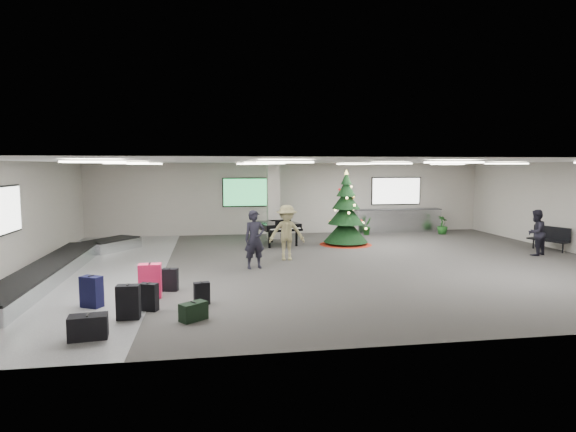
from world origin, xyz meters
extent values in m
plane|color=#393634|center=(0.00, 0.00, 0.00)|extent=(18.00, 18.00, 0.00)
cube|color=#B5AEA6|center=(0.00, 7.00, 1.60)|extent=(18.00, 0.02, 3.20)
cube|color=#B5AEA6|center=(0.00, -7.00, 1.60)|extent=(18.00, 0.02, 3.20)
cube|color=#B5AEA6|center=(-9.00, 0.00, 1.60)|extent=(0.02, 14.00, 3.20)
cube|color=silver|center=(0.00, 0.00, 3.20)|extent=(18.00, 14.00, 0.02)
cube|color=slate|center=(-7.00, 0.00, 0.00)|extent=(4.00, 14.00, 0.01)
cube|color=#A9A39B|center=(-1.00, 5.60, 1.60)|extent=(0.50, 0.50, 3.20)
cube|color=green|center=(-2.00, 6.95, 1.90)|extent=(2.20, 0.08, 1.30)
cube|color=white|center=(5.00, 6.95, 1.90)|extent=(2.40, 0.08, 1.30)
cube|color=white|center=(-8.95, -1.00, 1.90)|extent=(0.08, 2.10, 1.30)
cube|color=white|center=(-6.00, -4.00, 3.14)|extent=(1.20, 0.60, 0.04)
cube|color=white|center=(-6.00, 0.00, 3.14)|extent=(1.20, 0.60, 0.04)
cube|color=white|center=(-6.00, 4.00, 3.14)|extent=(1.20, 0.60, 0.04)
cube|color=white|center=(-2.00, -4.00, 3.14)|extent=(1.20, 0.60, 0.04)
cube|color=white|center=(-2.00, 0.00, 3.14)|extent=(1.20, 0.60, 0.04)
cube|color=white|center=(-2.00, 4.00, 3.14)|extent=(1.20, 0.60, 0.04)
cube|color=white|center=(2.00, -4.00, 3.14)|extent=(1.20, 0.60, 0.04)
cube|color=white|center=(2.00, 0.00, 3.14)|extent=(1.20, 0.60, 0.04)
cube|color=white|center=(2.00, 4.00, 3.14)|extent=(1.20, 0.60, 0.04)
cube|color=white|center=(6.00, 0.00, 3.14)|extent=(1.20, 0.60, 0.04)
cube|color=white|center=(6.00, 4.00, 3.14)|extent=(1.20, 0.60, 0.04)
cube|color=silver|center=(-8.00, -1.00, 0.19)|extent=(1.00, 8.00, 0.38)
cube|color=black|center=(-8.00, -1.00, 0.40)|extent=(0.95, 7.90, 0.05)
cube|color=silver|center=(-7.20, 3.60, 0.19)|extent=(1.97, 2.21, 0.38)
cube|color=black|center=(-7.20, 3.60, 0.40)|extent=(1.87, 2.10, 0.05)
cube|color=silver|center=(5.00, 6.65, 0.53)|extent=(4.00, 0.60, 1.05)
cube|color=#2E2F31|center=(5.00, 6.65, 1.06)|extent=(4.05, 0.65, 0.04)
cube|color=black|center=(-5.28, -4.78, 0.35)|extent=(0.46, 0.27, 0.70)
cube|color=black|center=(-5.28, -4.78, 0.71)|extent=(0.04, 0.15, 0.02)
cube|color=black|center=(-4.95, -4.24, 0.29)|extent=(0.43, 0.32, 0.59)
cube|color=black|center=(-4.95, -4.24, 0.60)|extent=(0.07, 0.12, 0.02)
cube|color=#FF2157|center=(-5.04, -3.21, 0.40)|extent=(0.51, 0.29, 0.80)
cube|color=black|center=(-5.04, -3.21, 0.81)|extent=(0.04, 0.17, 0.02)
cube|color=black|center=(-4.63, -2.65, 0.28)|extent=(0.40, 0.27, 0.56)
cube|color=black|center=(-4.63, -2.65, 0.57)|extent=(0.05, 0.13, 0.02)
cube|color=black|center=(-6.20, -3.80, 0.34)|extent=(0.51, 0.44, 0.69)
cube|color=black|center=(-6.20, -3.80, 0.69)|extent=(0.10, 0.15, 0.02)
cube|color=black|center=(-3.99, -5.06, 0.18)|extent=(0.59, 0.54, 0.36)
cube|color=black|center=(-3.99, -5.06, 0.37)|extent=(0.12, 0.15, 0.02)
cube|color=black|center=(-3.85, -3.94, 0.25)|extent=(0.37, 0.25, 0.49)
cube|color=black|center=(-3.85, -3.94, 0.50)|extent=(0.05, 0.11, 0.02)
cube|color=black|center=(-5.80, -5.82, 0.22)|extent=(0.70, 0.44, 0.43)
cube|color=black|center=(-5.80, -5.82, 0.44)|extent=(0.06, 0.22, 0.02)
cone|color=maroon|center=(1.58, 3.50, 0.06)|extent=(2.06, 2.06, 0.13)
cylinder|color=#3F2819|center=(1.58, 3.50, 0.27)|extent=(0.13, 0.13, 0.54)
cone|color=black|center=(1.58, 3.50, 0.60)|extent=(1.73, 1.73, 0.97)
cone|color=black|center=(1.58, 3.50, 1.24)|extent=(1.41, 1.41, 0.87)
cone|color=black|center=(1.58, 3.50, 1.79)|extent=(1.08, 1.08, 0.76)
cone|color=black|center=(1.58, 3.50, 2.22)|extent=(0.76, 0.76, 0.65)
cone|color=black|center=(1.58, 3.50, 2.60)|extent=(0.43, 0.43, 0.49)
cone|color=#FFE566|center=(1.58, 3.50, 2.84)|extent=(0.17, 0.17, 0.19)
cube|color=black|center=(-1.07, 3.91, 0.75)|extent=(1.73, 1.87, 0.26)
cube|color=black|center=(-0.88, 3.06, 0.68)|extent=(1.36, 0.56, 0.09)
cube|color=white|center=(-0.87, 3.03, 0.73)|extent=(1.19, 0.38, 0.02)
cube|color=black|center=(-0.93, 3.28, 0.93)|extent=(0.63, 0.17, 0.20)
cylinder|color=black|center=(-1.47, 3.16, 0.31)|extent=(0.09, 0.09, 0.62)
cylinder|color=black|center=(-0.39, 3.40, 0.31)|extent=(0.09, 0.09, 0.62)
cylinder|color=black|center=(-1.21, 4.53, 0.31)|extent=(0.09, 0.09, 0.62)
cube|color=black|center=(8.42, 0.96, 0.39)|extent=(0.91, 1.46, 0.06)
cylinder|color=black|center=(8.42, 0.41, 0.19)|extent=(0.06, 0.06, 0.37)
cylinder|color=black|center=(8.42, 1.52, 0.19)|extent=(0.06, 0.06, 0.37)
cube|color=black|center=(8.64, 0.96, 0.65)|extent=(0.52, 1.32, 0.46)
imported|color=black|center=(-2.34, -0.35, 0.88)|extent=(0.72, 0.55, 1.75)
imported|color=#887E54|center=(-1.19, 0.79, 0.90)|extent=(1.20, 0.74, 1.80)
imported|color=black|center=(7.37, 0.23, 0.79)|extent=(0.95, 0.87, 1.58)
imported|color=#133E15|center=(3.28, 5.97, 0.40)|extent=(0.56, 0.55, 0.79)
imported|color=#133E15|center=(6.70, 5.61, 0.42)|extent=(0.58, 0.58, 0.84)
camera|label=1|loc=(-3.62, -14.53, 3.04)|focal=30.00mm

